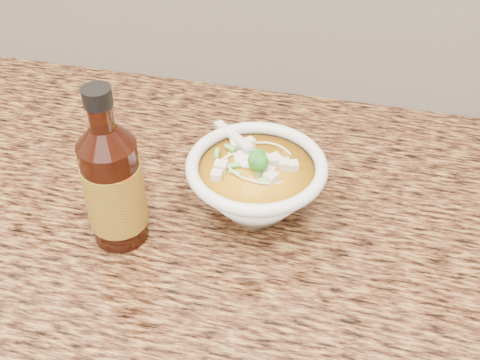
# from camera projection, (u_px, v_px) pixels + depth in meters

# --- Properties ---
(counter_slab) EXTENTS (4.00, 0.68, 0.04)m
(counter_slab) POSITION_uv_depth(u_px,v_px,m) (144.00, 221.00, 0.76)
(counter_slab) COLOR olive
(counter_slab) RESTS_ON cabinet
(soup_bowl) EXTENTS (0.17, 0.17, 0.09)m
(soup_bowl) POSITION_uv_depth(u_px,v_px,m) (256.00, 185.00, 0.72)
(soup_bowl) COLOR white
(soup_bowl) RESTS_ON counter_slab
(hot_sauce_bottle) EXTENTS (0.08, 0.08, 0.20)m
(hot_sauce_bottle) POSITION_uv_depth(u_px,v_px,m) (113.00, 186.00, 0.67)
(hot_sauce_bottle) COLOR #3E1208
(hot_sauce_bottle) RESTS_ON counter_slab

